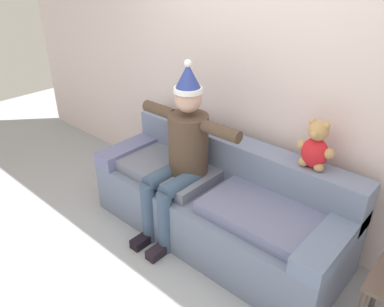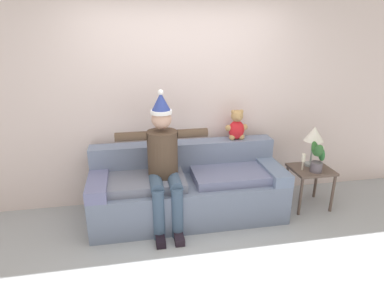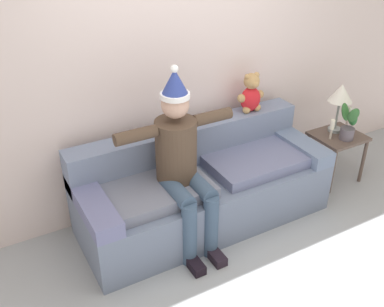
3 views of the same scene
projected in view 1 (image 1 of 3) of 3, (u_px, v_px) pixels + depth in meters
ground_plane at (129, 302)px, 2.74m from camera, size 10.00×10.00×0.00m
back_wall at (260, 77)px, 3.12m from camera, size 7.00×0.10×2.70m
couch at (218, 202)px, 3.26m from camera, size 2.26×0.85×0.85m
person_seated at (181, 152)px, 3.11m from camera, size 1.02×0.77×1.55m
teddy_bear at (315, 147)px, 2.71m from camera, size 0.29×0.17×0.38m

